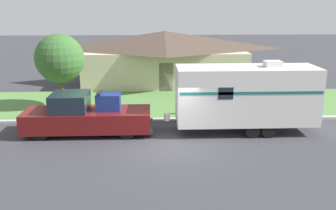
# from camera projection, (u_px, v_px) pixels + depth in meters

# --- Properties ---
(ground_plane) EXTENTS (120.00, 120.00, 0.00)m
(ground_plane) POSITION_uv_depth(u_px,v_px,m) (172.00, 146.00, 16.76)
(ground_plane) COLOR #38383D
(curb_strip) EXTENTS (80.00, 0.30, 0.14)m
(curb_strip) POSITION_uv_depth(u_px,v_px,m) (169.00, 120.00, 20.36)
(curb_strip) COLOR #ADADA8
(curb_strip) RESTS_ON ground_plane
(lawn_strip) EXTENTS (80.00, 7.00, 0.03)m
(lawn_strip) POSITION_uv_depth(u_px,v_px,m) (166.00, 103.00, 23.89)
(lawn_strip) COLOR #568442
(lawn_strip) RESTS_ON ground_plane
(house_across_street) EXTENTS (13.23, 6.77, 4.10)m
(house_across_street) POSITION_uv_depth(u_px,v_px,m) (164.00, 56.00, 29.51)
(house_across_street) COLOR beige
(house_across_street) RESTS_ON ground_plane
(pickup_truck) EXTENTS (6.22, 2.06, 2.10)m
(pickup_truck) POSITION_uv_depth(u_px,v_px,m) (86.00, 116.00, 18.20)
(pickup_truck) COLOR black
(pickup_truck) RESTS_ON ground_plane
(travel_trailer) EXTENTS (7.85, 2.23, 3.53)m
(travel_trailer) POSITION_uv_depth(u_px,v_px,m) (246.00, 95.00, 18.27)
(travel_trailer) COLOR black
(travel_trailer) RESTS_ON ground_plane
(mailbox) EXTENTS (0.48, 0.20, 1.34)m
(mailbox) POSITION_uv_depth(u_px,v_px,m) (195.00, 98.00, 21.15)
(mailbox) COLOR brown
(mailbox) RESTS_ON ground_plane
(tree_in_yard) EXTENTS (2.91, 2.91, 4.47)m
(tree_in_yard) POSITION_uv_depth(u_px,v_px,m) (60.00, 59.00, 22.19)
(tree_in_yard) COLOR brown
(tree_in_yard) RESTS_ON ground_plane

